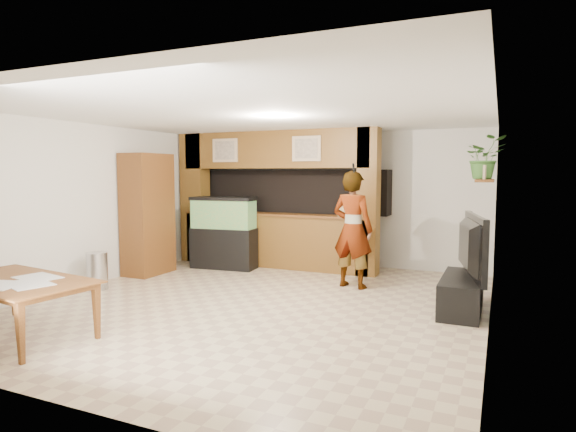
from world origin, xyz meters
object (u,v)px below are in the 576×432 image
at_px(aquarium, 224,234).
at_px(dining_table, 13,309).
at_px(person, 353,229).
at_px(pantry_cabinet, 148,214).
at_px(television, 463,246).

distance_m(aquarium, dining_table, 4.30).
bearing_deg(aquarium, person, -16.16).
bearing_deg(aquarium, pantry_cabinet, -141.05).
xyz_separation_m(aquarium, television, (4.37, -1.18, 0.20)).
xyz_separation_m(pantry_cabinet, aquarium, (0.98, 0.97, -0.41)).
bearing_deg(television, dining_table, 113.34).
height_order(television, person, person).
distance_m(television, dining_table, 5.45).
distance_m(pantry_cabinet, person, 3.69).
relative_size(person, dining_table, 1.01).
height_order(pantry_cabinet, aquarium, pantry_cabinet).
distance_m(pantry_cabinet, television, 5.36).
distance_m(television, person, 1.83).
bearing_deg(dining_table, television, 42.74).
height_order(person, dining_table, person).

